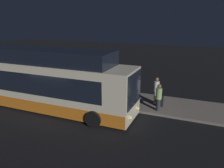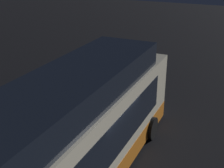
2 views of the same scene
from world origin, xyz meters
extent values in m
plane|color=black|center=(0.00, 0.00, 0.00)|extent=(80.00, 80.00, 0.00)
cube|color=slate|center=(0.00, 3.26, 0.07)|extent=(20.00, 3.33, 0.14)
cube|color=beige|center=(-1.05, 0.19, 1.55)|extent=(11.19, 2.45, 2.79)
cube|color=orange|center=(-1.05, 0.19, 0.51)|extent=(11.14, 2.47, 0.70)
cube|color=black|center=(-1.33, 0.19, 1.89)|extent=(9.18, 2.48, 1.23)
cube|color=black|center=(4.56, 0.19, 1.95)|extent=(0.06, 2.15, 1.78)
sphere|color=#F9E58C|center=(4.58, 0.86, 0.61)|extent=(0.24, 0.24, 0.24)
sphere|color=#F9E58C|center=(4.58, -0.49, 0.61)|extent=(0.24, 0.24, 0.24)
cylinder|color=black|center=(2.75, 1.41, 0.45)|extent=(0.90, 0.30, 0.90)
cylinder|color=black|center=(2.75, -1.04, 0.45)|extent=(0.90, 0.30, 0.90)
cylinder|color=black|center=(-4.52, 1.41, 0.45)|extent=(0.90, 0.30, 0.90)
cube|color=black|center=(-1.50, 0.19, 3.36)|extent=(9.51, 2.25, 0.83)
cylinder|color=#4C476B|center=(2.49, 2.02, 0.54)|extent=(0.33, 0.33, 0.79)
cylinder|color=silver|center=(2.49, 2.02, 1.27)|extent=(0.47, 0.47, 0.69)
sphere|color=brown|center=(2.49, 2.02, 1.74)|extent=(0.26, 0.26, 0.26)
cube|color=#598C59|center=(2.60, 1.76, 0.98)|extent=(0.31, 0.24, 0.24)
cylinder|color=#2D2D33|center=(5.52, 2.10, 0.52)|extent=(0.30, 0.30, 0.76)
cylinder|color=#8CB766|center=(5.52, 2.10, 1.23)|extent=(0.43, 0.43, 0.66)
sphere|color=brown|center=(5.52, 2.10, 1.69)|extent=(0.25, 0.25, 0.25)
cube|color=beige|center=(5.45, 2.37, 0.95)|extent=(0.31, 0.21, 0.24)
cylinder|color=silver|center=(5.12, 3.28, 0.54)|extent=(0.36, 0.36, 0.80)
cylinder|color=silver|center=(5.12, 3.28, 1.29)|extent=(0.51, 0.51, 0.69)
sphere|color=brown|center=(5.12, 3.28, 1.76)|extent=(0.26, 0.26, 0.26)
cube|color=black|center=(5.48, 2.83, 0.49)|extent=(0.42, 0.25, 0.70)
cylinder|color=black|center=(5.48, 2.83, 0.96)|extent=(0.02, 0.02, 0.24)
cylinder|color=#4C4C51|center=(-3.22, 3.33, 1.45)|extent=(0.10, 0.10, 2.62)
cube|color=#E5C64C|center=(-3.22, 3.33, 2.44)|extent=(0.04, 0.65, 0.53)
camera|label=1|loc=(7.68, -10.28, 5.43)|focal=35.00mm
camera|label=2|loc=(-7.56, -4.12, 6.77)|focal=50.00mm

